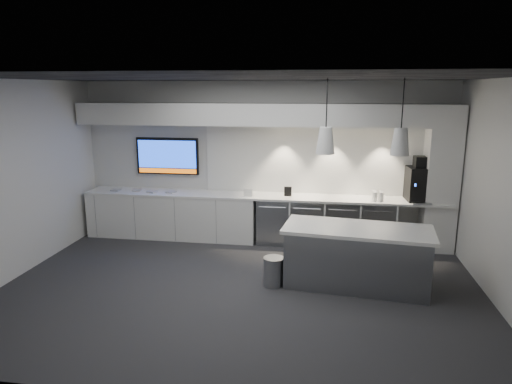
% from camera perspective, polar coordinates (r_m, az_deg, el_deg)
% --- Properties ---
extents(floor, '(7.00, 7.00, 0.00)m').
position_cam_1_polar(floor, '(6.83, -2.01, -11.95)').
color(floor, '#29292B').
rests_on(floor, ground).
extents(ceiling, '(7.00, 7.00, 0.00)m').
position_cam_1_polar(ceiling, '(6.20, -2.23, 14.10)').
color(ceiling, black).
rests_on(ceiling, wall_back).
extents(wall_back, '(7.00, 0.00, 7.00)m').
position_cam_1_polar(wall_back, '(8.78, 0.94, 3.91)').
color(wall_back, silver).
rests_on(wall_back, floor).
extents(wall_front, '(7.00, 0.00, 7.00)m').
position_cam_1_polar(wall_front, '(4.01, -8.82, -7.17)').
color(wall_front, silver).
rests_on(wall_front, floor).
extents(wall_left, '(0.00, 7.00, 7.00)m').
position_cam_1_polar(wall_left, '(7.79, -28.30, 1.22)').
color(wall_left, silver).
rests_on(wall_left, floor).
extents(wall_right, '(0.00, 7.00, 7.00)m').
position_cam_1_polar(wall_right, '(6.66, 28.95, -0.59)').
color(wall_right, silver).
rests_on(wall_right, floor).
extents(back_counter, '(6.80, 0.65, 0.04)m').
position_cam_1_polar(back_counter, '(8.58, 0.63, -0.52)').
color(back_counter, white).
rests_on(back_counter, left_base_cabinets).
extents(left_base_cabinets, '(3.30, 0.63, 0.86)m').
position_cam_1_polar(left_base_cabinets, '(9.10, -10.37, -2.89)').
color(left_base_cabinets, white).
rests_on(left_base_cabinets, floor).
extents(fridge_unit_a, '(0.60, 0.61, 0.85)m').
position_cam_1_polar(fridge_unit_a, '(8.67, 2.26, -3.50)').
color(fridge_unit_a, gray).
rests_on(fridge_unit_a, floor).
extents(fridge_unit_b, '(0.60, 0.61, 0.85)m').
position_cam_1_polar(fridge_unit_b, '(8.62, 6.43, -3.66)').
color(fridge_unit_b, gray).
rests_on(fridge_unit_b, floor).
extents(fridge_unit_c, '(0.60, 0.61, 0.85)m').
position_cam_1_polar(fridge_unit_c, '(8.63, 10.62, -3.80)').
color(fridge_unit_c, gray).
rests_on(fridge_unit_c, floor).
extents(fridge_unit_d, '(0.60, 0.61, 0.85)m').
position_cam_1_polar(fridge_unit_d, '(8.67, 14.79, -3.92)').
color(fridge_unit_d, gray).
rests_on(fridge_unit_d, floor).
extents(backsplash, '(4.60, 0.03, 1.30)m').
position_cam_1_polar(backsplash, '(8.67, 8.82, 3.98)').
color(backsplash, white).
rests_on(backsplash, wall_back).
extents(soffit, '(6.90, 0.60, 0.40)m').
position_cam_1_polar(soffit, '(8.39, 0.68, 9.68)').
color(soffit, white).
rests_on(soffit, wall_back).
extents(column, '(0.55, 0.55, 2.60)m').
position_cam_1_polar(column, '(8.68, 22.08, 1.52)').
color(column, white).
rests_on(column, floor).
extents(wall_tv, '(1.25, 0.07, 0.72)m').
position_cam_1_polar(wall_tv, '(9.17, -11.00, 4.43)').
color(wall_tv, black).
rests_on(wall_tv, wall_back).
extents(island, '(2.21, 1.14, 0.90)m').
position_cam_1_polar(island, '(6.90, 12.45, -7.91)').
color(island, gray).
rests_on(island, floor).
extents(bin, '(0.32, 0.32, 0.43)m').
position_cam_1_polar(bin, '(6.85, 2.22, -9.89)').
color(bin, gray).
rests_on(bin, floor).
extents(coffee_machine, '(0.47, 0.64, 0.79)m').
position_cam_1_polar(coffee_machine, '(8.62, 19.77, 1.14)').
color(coffee_machine, black).
rests_on(coffee_machine, back_counter).
extents(sign_black, '(0.14, 0.02, 0.18)m').
position_cam_1_polar(sign_black, '(8.49, 4.00, 0.07)').
color(sign_black, black).
rests_on(sign_black, back_counter).
extents(sign_white, '(0.18, 0.05, 0.14)m').
position_cam_1_polar(sign_white, '(8.47, -1.00, -0.07)').
color(sign_white, white).
rests_on(sign_white, back_counter).
extents(cup_cluster, '(0.19, 0.19, 0.16)m').
position_cam_1_polar(cup_cluster, '(8.44, 14.97, -0.49)').
color(cup_cluster, white).
rests_on(cup_cluster, back_counter).
extents(tray_a, '(0.16, 0.16, 0.02)m').
position_cam_1_polar(tray_a, '(9.35, -17.13, 0.22)').
color(tray_a, '#9D9D9D').
rests_on(tray_a, back_counter).
extents(tray_b, '(0.19, 0.19, 0.02)m').
position_cam_1_polar(tray_b, '(9.23, -14.69, 0.22)').
color(tray_b, '#9D9D9D').
rests_on(tray_b, back_counter).
extents(tray_c, '(0.20, 0.20, 0.02)m').
position_cam_1_polar(tray_c, '(9.03, -12.85, 0.04)').
color(tray_c, '#9D9D9D').
rests_on(tray_c, back_counter).
extents(tray_d, '(0.20, 0.20, 0.02)m').
position_cam_1_polar(tray_d, '(8.93, -10.57, 0.00)').
color(tray_d, '#9D9D9D').
rests_on(tray_d, back_counter).
extents(pendant_left, '(0.26, 0.26, 1.07)m').
position_cam_1_polar(pendant_left, '(6.48, 8.69, 6.41)').
color(pendant_left, white).
rests_on(pendant_left, ceiling).
extents(pendant_right, '(0.26, 0.26, 1.07)m').
position_cam_1_polar(pendant_right, '(6.56, 17.59, 6.04)').
color(pendant_right, white).
rests_on(pendant_right, ceiling).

